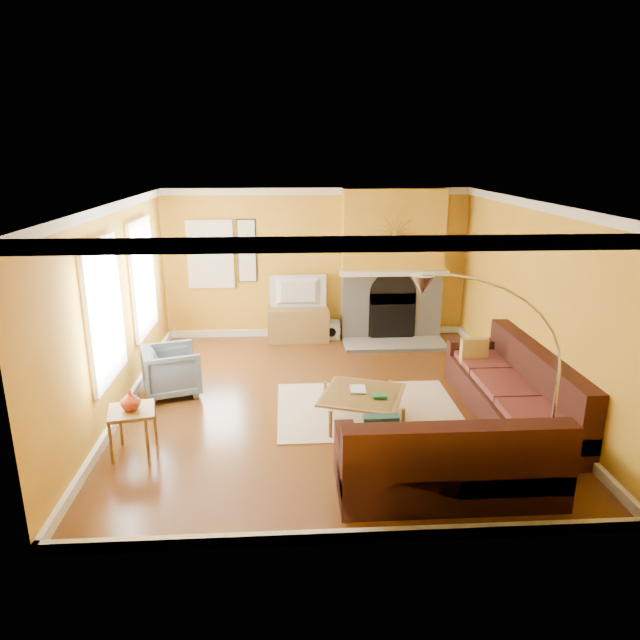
{
  "coord_description": "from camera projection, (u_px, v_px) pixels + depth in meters",
  "views": [
    {
      "loc": [
        -0.55,
        -7.21,
        3.31
      ],
      "look_at": [
        -0.09,
        0.4,
        1.05
      ],
      "focal_mm": 32.0,
      "sensor_mm": 36.0,
      "label": 1
    }
  ],
  "objects": [
    {
      "name": "rug",
      "position": [
        368.0,
        409.0,
        7.61
      ],
      "size": [
        2.4,
        1.8,
        0.02
      ],
      "primitive_type": "cube",
      "color": "beige",
      "rests_on": "floor"
    },
    {
      "name": "wall_left",
      "position": [
        115.0,
        310.0,
        7.33
      ],
      "size": [
        0.02,
        6.0,
        2.7
      ],
      "primitive_type": "cube",
      "color": "gold",
      "rests_on": "ground"
    },
    {
      "name": "wall_art",
      "position": [
        247.0,
        251.0,
        10.19
      ],
      "size": [
        0.34,
        0.04,
        1.14
      ],
      "primitive_type": "cube",
      "color": "white",
      "rests_on": "wall_back"
    },
    {
      "name": "fireplace",
      "position": [
        392.0,
        265.0,
        10.25
      ],
      "size": [
        1.8,
        0.4,
        2.7
      ],
      "primitive_type": null,
      "color": "gray",
      "rests_on": "floor"
    },
    {
      "name": "sunburst",
      "position": [
        396.0,
        233.0,
        9.86
      ],
      "size": [
        0.7,
        0.04,
        0.7
      ],
      "primitive_type": null,
      "color": "olive",
      "rests_on": "fireplace"
    },
    {
      "name": "floor",
      "position": [
        328.0,
        401.0,
        7.88
      ],
      "size": [
        5.5,
        6.0,
        0.02
      ],
      "primitive_type": "cube",
      "color": "brown",
      "rests_on": "ground"
    },
    {
      "name": "side_table",
      "position": [
        133.0,
        432.0,
        6.43
      ],
      "size": [
        0.59,
        0.59,
        0.54
      ],
      "primitive_type": null,
      "rotation": [
        0.0,
        0.0,
        0.22
      ],
      "color": "olive",
      "rests_on": "floor"
    },
    {
      "name": "arc_lamp",
      "position": [
        493.0,
        394.0,
        5.33
      ],
      "size": [
        1.43,
        0.36,
        2.27
      ],
      "primitive_type": null,
      "color": "silver",
      "rests_on": "floor"
    },
    {
      "name": "coffee_table",
      "position": [
        362.0,
        407.0,
        7.24
      ],
      "size": [
        1.24,
        1.24,
        0.38
      ],
      "primitive_type": null,
      "rotation": [
        0.0,
        0.0,
        -0.34
      ],
      "color": "white",
      "rests_on": "floor"
    },
    {
      "name": "armchair",
      "position": [
        171.0,
        371.0,
        8.02
      ],
      "size": [
        0.95,
        0.93,
        0.69
      ],
      "primitive_type": "imported",
      "rotation": [
        0.0,
        0.0,
        1.88
      ],
      "color": "slate",
      "rests_on": "floor"
    },
    {
      "name": "baseboard",
      "position": [
        328.0,
        397.0,
        7.86
      ],
      "size": [
        5.5,
        6.0,
        0.12
      ],
      "primitive_type": null,
      "color": "white",
      "rests_on": "floor"
    },
    {
      "name": "ceiling",
      "position": [
        329.0,
        202.0,
        7.11
      ],
      "size": [
        5.5,
        6.0,
        0.02
      ],
      "primitive_type": "cube",
      "color": "white",
      "rests_on": "ground"
    },
    {
      "name": "wall_back",
      "position": [
        316.0,
        264.0,
        10.37
      ],
      "size": [
        5.5,
        0.02,
        2.7
      ],
      "primitive_type": "cube",
      "color": "gold",
      "rests_on": "ground"
    },
    {
      "name": "mantel",
      "position": [
        394.0,
        273.0,
        10.05
      ],
      "size": [
        1.92,
        0.22,
        0.08
      ],
      "primitive_type": "cube",
      "color": "white",
      "rests_on": "fireplace"
    },
    {
      "name": "window_back",
      "position": [
        210.0,
        254.0,
        10.16
      ],
      "size": [
        0.82,
        0.06,
        1.22
      ],
      "primitive_type": "cube",
      "color": "white",
      "rests_on": "wall_back"
    },
    {
      "name": "crown_molding",
      "position": [
        329.0,
        207.0,
        7.13
      ],
      "size": [
        5.5,
        6.0,
        0.12
      ],
      "primitive_type": null,
      "color": "white",
      "rests_on": "ceiling"
    },
    {
      "name": "subwoofer",
      "position": [
        331.0,
        330.0,
        10.5
      ],
      "size": [
        0.31,
        0.31,
        0.31
      ],
      "primitive_type": "cube",
      "color": "white",
      "rests_on": "floor"
    },
    {
      "name": "vase",
      "position": [
        130.0,
        400.0,
        6.32
      ],
      "size": [
        0.29,
        0.29,
        0.23
      ],
      "primitive_type": "imported",
      "rotation": [
        0.0,
        0.0,
        0.38
      ],
      "color": "red",
      "rests_on": "side_table"
    },
    {
      "name": "tv",
      "position": [
        298.0,
        292.0,
        10.17
      ],
      "size": [
        1.02,
        0.15,
        0.59
      ],
      "primitive_type": "imported",
      "rotation": [
        0.0,
        0.0,
        3.13
      ],
      "color": "black",
      "rests_on": "media_console"
    },
    {
      "name": "sectional_sofa",
      "position": [
        444.0,
        397.0,
        6.91
      ],
      "size": [
        2.83,
        3.49,
        0.9
      ],
      "primitive_type": null,
      "color": "#371711",
      "rests_on": "floor"
    },
    {
      "name": "window_left_near",
      "position": [
        142.0,
        277.0,
        8.54
      ],
      "size": [
        0.06,
        1.22,
        1.72
      ],
      "primitive_type": "cube",
      "color": "white",
      "rests_on": "wall_left"
    },
    {
      "name": "book",
      "position": [
        350.0,
        389.0,
        7.27
      ],
      "size": [
        0.22,
        0.28,
        0.03
      ],
      "primitive_type": "imported",
      "rotation": [
        0.0,
        0.0,
        -0.06
      ],
      "color": "white",
      "rests_on": "coffee_table"
    },
    {
      "name": "window_left_far",
      "position": [
        103.0,
        311.0,
        6.72
      ],
      "size": [
        0.06,
        1.22,
        1.72
      ],
      "primitive_type": "cube",
      "color": "white",
      "rests_on": "wall_left"
    },
    {
      "name": "hearth",
      "position": [
        395.0,
        344.0,
        10.1
      ],
      "size": [
        1.8,
        0.7,
        0.06
      ],
      "primitive_type": "cube",
      "color": "gray",
      "rests_on": "floor"
    },
    {
      "name": "wall_right",
      "position": [
        534.0,
        303.0,
        7.65
      ],
      "size": [
        0.02,
        6.0,
        2.7
      ],
      "primitive_type": "cube",
      "color": "gold",
      "rests_on": "ground"
    },
    {
      "name": "media_console",
      "position": [
        298.0,
        324.0,
        10.34
      ],
      "size": [
        1.1,
        0.49,
        0.6
      ],
      "primitive_type": "cube",
      "color": "olive",
      "rests_on": "floor"
    },
    {
      "name": "wall_front",
      "position": [
        357.0,
        404.0,
        4.61
      ],
      "size": [
        5.5,
        0.02,
        2.7
      ],
      "primitive_type": "cube",
      "color": "gold",
      "rests_on": "ground"
    }
  ]
}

